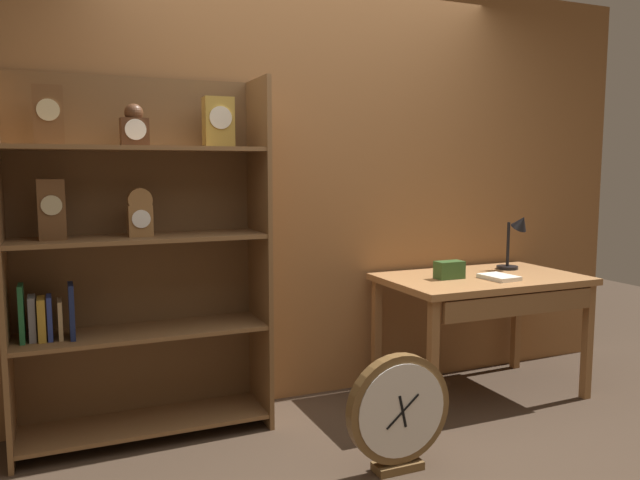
{
  "coord_description": "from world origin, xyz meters",
  "views": [
    {
      "loc": [
        -1.43,
        -2.3,
        1.44
      ],
      "look_at": [
        -0.21,
        0.56,
        1.07
      ],
      "focal_mm": 34.97,
      "sensor_mm": 36.0,
      "label": 1
    }
  ],
  "objects_px": {
    "desk_lamp": "(516,236)",
    "toolbox_small": "(449,270)",
    "round_clock_large": "(399,412)",
    "workbench": "(484,290)",
    "bookshelf": "(135,257)",
    "open_repair_manual": "(499,277)"
  },
  "relations": [
    {
      "from": "desk_lamp",
      "to": "toolbox_small",
      "type": "height_order",
      "value": "desk_lamp"
    },
    {
      "from": "round_clock_large",
      "to": "workbench",
      "type": "bearing_deg",
      "value": 33.33
    },
    {
      "from": "bookshelf",
      "to": "round_clock_large",
      "type": "height_order",
      "value": "bookshelf"
    },
    {
      "from": "bookshelf",
      "to": "round_clock_large",
      "type": "distance_m",
      "value": 1.55
    },
    {
      "from": "open_repair_manual",
      "to": "round_clock_large",
      "type": "relative_size",
      "value": 0.39
    },
    {
      "from": "workbench",
      "to": "bookshelf",
      "type": "bearing_deg",
      "value": 172.96
    },
    {
      "from": "round_clock_large",
      "to": "toolbox_small",
      "type": "bearing_deg",
      "value": 42.46
    },
    {
      "from": "bookshelf",
      "to": "desk_lamp",
      "type": "xyz_separation_m",
      "value": [
        2.41,
        -0.11,
        0.02
      ]
    },
    {
      "from": "toolbox_small",
      "to": "open_repair_manual",
      "type": "distance_m",
      "value": 0.3
    },
    {
      "from": "workbench",
      "to": "open_repair_manual",
      "type": "bearing_deg",
      "value": -78.02
    },
    {
      "from": "bookshelf",
      "to": "toolbox_small",
      "type": "xyz_separation_m",
      "value": [
        1.81,
        -0.22,
        -0.15
      ]
    },
    {
      "from": "bookshelf",
      "to": "desk_lamp",
      "type": "bearing_deg",
      "value": -2.57
    },
    {
      "from": "toolbox_small",
      "to": "open_repair_manual",
      "type": "xyz_separation_m",
      "value": [
        0.26,
        -0.14,
        -0.04
      ]
    },
    {
      "from": "desk_lamp",
      "to": "open_repair_manual",
      "type": "relative_size",
      "value": 1.7
    },
    {
      "from": "bookshelf",
      "to": "open_repair_manual",
      "type": "height_order",
      "value": "bookshelf"
    },
    {
      "from": "desk_lamp",
      "to": "toolbox_small",
      "type": "xyz_separation_m",
      "value": [
        -0.6,
        -0.11,
        -0.17
      ]
    },
    {
      "from": "bookshelf",
      "to": "workbench",
      "type": "relative_size",
      "value": 1.55
    },
    {
      "from": "bookshelf",
      "to": "workbench",
      "type": "bearing_deg",
      "value": -7.04
    },
    {
      "from": "toolbox_small",
      "to": "round_clock_large",
      "type": "height_order",
      "value": "toolbox_small"
    },
    {
      "from": "open_repair_manual",
      "to": "toolbox_small",
      "type": "bearing_deg",
      "value": 147.46
    },
    {
      "from": "bookshelf",
      "to": "desk_lamp",
      "type": "distance_m",
      "value": 2.41
    },
    {
      "from": "round_clock_large",
      "to": "open_repair_manual",
      "type": "bearing_deg",
      "value": 28.25
    }
  ]
}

